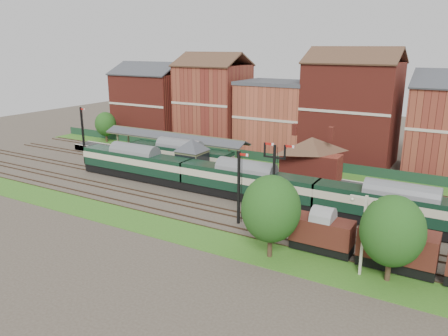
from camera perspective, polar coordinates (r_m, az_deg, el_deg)
The scene contains 21 objects.
ground at distance 57.91m, azimuth -3.49°, elevation -2.93°, with size 160.00×160.00×0.00m, color #473D33.
grass_back at distance 71.15m, azimuth 3.69°, elevation 0.65°, with size 90.00×4.50×0.06m, color #2D6619.
grass_front at distance 49.05m, azimuth -11.37°, elevation -6.71°, with size 90.00×5.00×0.06m, color #2D6619.
fence at distance 72.71m, azimuth 4.42°, elevation 1.55°, with size 90.00×0.12×1.50m, color #193823.
platform at distance 68.19m, azimuth -2.43°, elevation 0.41°, with size 55.00×3.40×1.00m, color #2D2D2D.
signal_box at distance 61.20m, azimuth -4.18°, elevation 1.21°, with size 5.40×5.40×6.00m.
brick_hut at distance 57.74m, azimuth 2.42°, elevation -1.72°, with size 3.20×2.64×2.94m.
station_building at distance 60.08m, azimuth 11.30°, elevation 1.41°, with size 8.10×8.10×5.90m.
canopy at distance 70.60m, azimuth -6.58°, elevation 4.26°, with size 26.00×3.89×4.08m.
semaphore_bracket at distance 48.85m, azimuth 6.57°, elevation -0.86°, with size 3.60×0.25×8.18m.
semaphore_platform_end at distance 82.17m, azimuth -18.01°, elevation 4.91°, with size 1.23×0.25×8.00m.
semaphore_siding at distance 45.97m, azimuth 1.96°, elevation -2.45°, with size 1.23×0.25×8.00m.
yard_lamp at distance 37.52m, azimuth 17.77°, elevation -7.81°, with size 2.60×0.22×7.00m.
town_backdrop at distance 77.79m, azimuth 6.69°, elevation 7.12°, with size 69.00×10.00×16.00m.
dmu_train at distance 53.64m, azimuth 2.91°, elevation -1.74°, with size 53.60×2.82×4.12m.
platform_railcar at distance 66.49m, azimuth -5.76°, elevation 1.60°, with size 17.48×2.76×4.02m.
goods_van_a at distance 41.49m, azimuth 12.69°, elevation -8.19°, with size 5.60×2.43×3.40m.
goods_van_b at distance 40.17m, azimuth 21.73°, elevation -9.44°, with size 6.31×2.73×3.83m.
tree_near at distance 37.20m, azimuth 21.14°, elevation -7.68°, with size 5.05×5.05×7.30m.
tree_far at distance 38.72m, azimuth 6.15°, elevation -5.32°, with size 5.27×5.27×7.68m.
tree_back at distance 89.15m, azimuth -15.22°, elevation 5.56°, with size 4.09×4.09×5.98m.
Camera 1 is at (30.78, -45.44, 18.49)m, focal length 35.00 mm.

